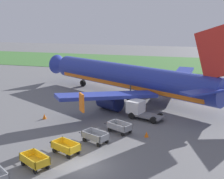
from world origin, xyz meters
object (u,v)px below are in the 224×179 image
at_px(airplane, 133,78).
at_px(service_truck_beside_carts, 139,109).
at_px(baggage_cart_second_in_row, 35,160).
at_px(traffic_cone_near_plane, 44,116).
at_px(baggage_cart_far_end, 120,127).
at_px(traffic_cone_mid_apron, 147,134).
at_px(baggage_cart_fourth_in_row, 95,136).
at_px(baggage_cart_third_in_row, 66,147).

xyz_separation_m(airplane, service_truck_beside_carts, (2.71, -8.97, -1.95)).
relative_size(baggage_cart_second_in_row, traffic_cone_near_plane, 5.53).
relative_size(baggage_cart_second_in_row, service_truck_beside_carts, 0.73).
bearing_deg(baggage_cart_far_end, traffic_cone_mid_apron, -8.88).
relative_size(baggage_cart_fourth_in_row, baggage_cart_far_end, 1.02).
height_order(baggage_cart_fourth_in_row, traffic_cone_mid_apron, baggage_cart_fourth_in_row).
xyz_separation_m(baggage_cart_fourth_in_row, service_truck_beside_carts, (2.73, 8.47, 0.50)).
bearing_deg(baggage_cart_third_in_row, traffic_cone_near_plane, 128.61).
relative_size(airplane, baggage_cart_fourth_in_row, 9.80).
distance_m(baggage_cart_second_in_row, traffic_cone_near_plane, 12.20).
bearing_deg(baggage_cart_second_in_row, airplane, 82.43).
bearing_deg(baggage_cart_far_end, baggage_cart_third_in_row, -118.42).
distance_m(airplane, baggage_cart_fourth_in_row, 17.61).
bearing_deg(baggage_cart_third_in_row, airplane, 85.10).
bearing_deg(service_truck_beside_carts, baggage_cart_third_in_row, -111.16).
distance_m(baggage_cart_third_in_row, traffic_cone_near_plane, 10.31).
relative_size(baggage_cart_fourth_in_row, traffic_cone_mid_apron, 6.10).
distance_m(baggage_cart_second_in_row, traffic_cone_mid_apron, 11.72).
bearing_deg(baggage_cart_second_in_row, traffic_cone_mid_apron, 48.84).
bearing_deg(traffic_cone_mid_apron, baggage_cart_far_end, 171.12).
distance_m(airplane, baggage_cart_third_in_row, 20.73).
bearing_deg(traffic_cone_near_plane, baggage_cart_fourth_in_row, -31.40).
bearing_deg(baggage_cart_second_in_row, baggage_cart_fourth_in_row, 63.05).
bearing_deg(baggage_cart_second_in_row, baggage_cart_third_in_row, 65.75).
distance_m(baggage_cart_second_in_row, baggage_cart_far_end, 10.42).
xyz_separation_m(airplane, traffic_cone_mid_apron, (4.58, -14.73, -2.76)).
bearing_deg(traffic_cone_mid_apron, baggage_cart_fourth_in_row, -149.52).
bearing_deg(service_truck_beside_carts, baggage_cart_fourth_in_row, -107.87).
distance_m(baggage_cart_second_in_row, baggage_cart_third_in_row, 3.33).
height_order(baggage_cart_third_in_row, baggage_cart_far_end, same).
bearing_deg(airplane, traffic_cone_near_plane, -123.33).
xyz_separation_m(airplane, baggage_cart_third_in_row, (-1.76, -20.51, -2.45)).
bearing_deg(baggage_cart_third_in_row, service_truck_beside_carts, 68.84).
xyz_separation_m(baggage_cart_third_in_row, traffic_cone_mid_apron, (6.34, 5.78, -0.31)).
bearing_deg(baggage_cart_far_end, baggage_cart_fourth_in_row, -117.35).
height_order(baggage_cart_far_end, traffic_cone_near_plane, baggage_cart_far_end).
bearing_deg(traffic_cone_near_plane, baggage_cart_third_in_row, -51.39).
height_order(traffic_cone_near_plane, traffic_cone_mid_apron, traffic_cone_near_plane).
distance_m(baggage_cart_far_end, service_truck_beside_carts, 5.43).
relative_size(airplane, traffic_cone_near_plane, 55.47).
bearing_deg(baggage_cart_far_end, airplane, 96.47).
bearing_deg(baggage_cart_far_end, service_truck_beside_carts, 78.38).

